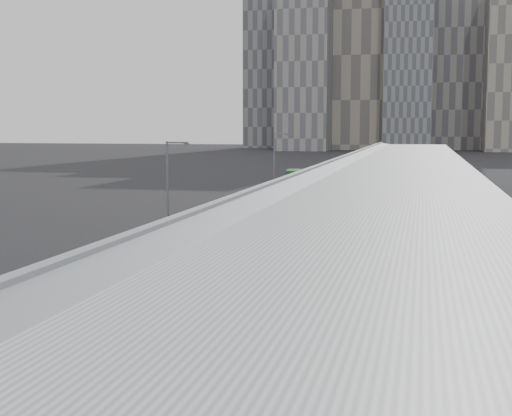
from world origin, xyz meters
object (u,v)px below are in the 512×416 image
(street_lamp_near, at_px, (170,188))
(bus_5, at_px, (313,201))
(shipping_container, at_px, (294,178))
(bus_2, at_px, (176,281))
(bus_1, at_px, (79,350))
(bus_6, at_px, (320,193))
(bus_3, at_px, (257,236))
(bus_4, at_px, (280,220))
(street_lamp_far, at_px, (275,163))
(suv, at_px, (323,177))

(street_lamp_near, bearing_deg, bus_5, 73.37)
(shipping_container, bearing_deg, bus_2, -89.88)
(bus_1, bearing_deg, bus_5, 93.69)
(bus_1, xyz_separation_m, bus_6, (-0.57, 68.39, -0.17))
(bus_3, distance_m, bus_4, 11.28)
(bus_2, relative_size, bus_4, 1.07)
(bus_4, bearing_deg, bus_2, -93.54)
(bus_1, relative_size, street_lamp_far, 1.51)
(bus_5, height_order, street_lamp_near, street_lamp_near)
(bus_2, bearing_deg, bus_4, 84.22)
(bus_3, distance_m, bus_5, 27.64)
(bus_6, bearing_deg, street_lamp_near, -101.80)
(bus_3, height_order, shipping_container, bus_3)
(bus_6, relative_size, shipping_container, 1.93)
(bus_6, bearing_deg, suv, 95.85)
(bus_1, relative_size, bus_3, 1.01)
(street_lamp_far, height_order, suv, street_lamp_far)
(bus_2, height_order, bus_5, bus_5)
(bus_1, bearing_deg, suv, 97.00)
(bus_1, distance_m, bus_6, 68.40)
(suv, bearing_deg, bus_3, -76.92)
(bus_1, distance_m, suv, 107.95)
(bus_5, xyz_separation_m, street_lamp_near, (-7.83, -26.20, 3.51))
(suv, bearing_deg, street_lamp_near, -82.46)
(bus_4, bearing_deg, bus_3, -90.87)
(street_lamp_far, bearing_deg, shipping_container, 95.05)
(bus_4, height_order, street_lamp_far, street_lamp_far)
(bus_3, xyz_separation_m, shipping_container, (-8.87, 65.74, -0.28))
(street_lamp_near, bearing_deg, bus_1, -76.22)
(bus_3, bearing_deg, bus_5, 89.85)
(bus_3, distance_m, street_lamp_near, 8.45)
(bus_6, bearing_deg, bus_5, -86.99)
(shipping_container, bearing_deg, bus_1, -90.26)
(bus_1, height_order, bus_3, bus_1)
(bus_4, xyz_separation_m, street_lamp_far, (-6.09, 27.48, 3.82))
(shipping_container, xyz_separation_m, suv, (3.19, 12.92, -0.60))
(street_lamp_far, bearing_deg, bus_1, -84.61)
(bus_3, distance_m, suv, 78.87)
(bus_3, relative_size, bus_6, 1.10)
(bus_6, bearing_deg, bus_4, -90.90)
(street_lamp_near, distance_m, street_lamp_far, 37.33)
(bus_4, relative_size, shipping_container, 1.92)
(street_lamp_far, bearing_deg, suv, 88.85)
(bus_2, xyz_separation_m, shipping_container, (-8.16, 82.17, -0.21))
(bus_3, distance_m, street_lamp_far, 39.46)
(bus_4, distance_m, bus_6, 27.98)
(bus_1, xyz_separation_m, street_lamp_near, (-7.50, 30.59, 3.45))
(street_lamp_near, bearing_deg, shipping_container, 91.15)
(street_lamp_far, xyz_separation_m, shipping_container, (-2.39, 26.99, -3.93))
(bus_3, height_order, bus_5, bus_3)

